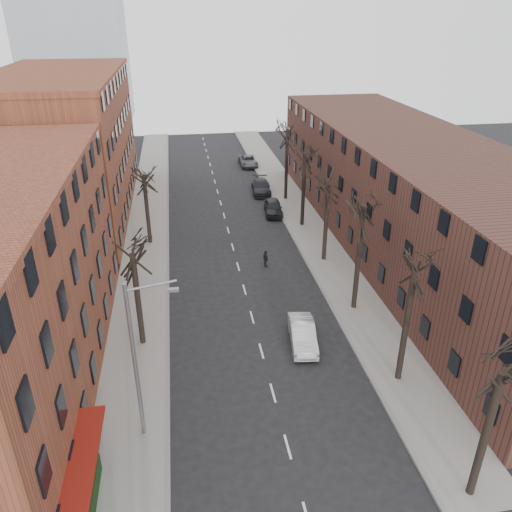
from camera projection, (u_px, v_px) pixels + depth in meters
name	position (u px, v px, depth m)	size (l,w,h in m)	color
sidewalk_left	(147.00, 239.00, 47.97)	(4.00, 90.00, 0.15)	gray
sidewalk_right	(308.00, 228.00, 50.23)	(4.00, 90.00, 0.15)	gray
building_left_far	(65.00, 148.00, 51.74)	(12.00, 28.00, 14.00)	brown
building_right	(411.00, 194.00, 44.75)	(12.00, 50.00, 10.00)	#492822
awning_left	(90.00, 508.00, 22.14)	(1.20, 7.00, 0.15)	maroon
tree_right_a	(469.00, 494.00, 22.77)	(5.20, 5.20, 10.00)	black
tree_right_b	(397.00, 379.00, 29.85)	(5.20, 5.20, 10.80)	black
tree_right_c	(353.00, 308.00, 36.93)	(5.20, 5.20, 11.60)	black
tree_right_d	(323.00, 260.00, 44.01)	(5.20, 5.20, 10.00)	black
tree_right_e	(302.00, 226.00, 51.09)	(5.20, 5.20, 10.80)	black
tree_right_f	(285.00, 199.00, 58.17)	(5.20, 5.20, 11.60)	black
tree_left_a	(143.00, 344.00, 33.02)	(5.20, 5.20, 9.50)	black
tree_left_b	(151.00, 243.00, 47.18)	(5.20, 5.20, 9.50)	black
streetlight	(138.00, 356.00, 23.79)	(2.45, 0.22, 9.03)	slate
silver_sedan	(303.00, 334.00, 32.72)	(1.57, 4.51, 1.49)	silver
parked_car_near	(273.00, 207.00, 53.65)	(1.82, 4.52, 1.54)	black
parked_car_mid	(261.00, 187.00, 59.91)	(2.13, 5.24, 1.52)	black
parked_car_far	(248.00, 161.00, 70.38)	(2.33, 5.04, 1.40)	#53545A
pedestrian_crossing	(266.00, 259.00, 42.60)	(0.90, 0.37, 1.53)	black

